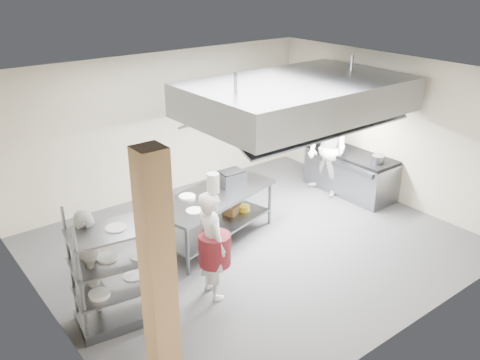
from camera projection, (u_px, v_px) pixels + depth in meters
floor at (254, 245)px, 9.01m from camera, size 7.00×7.00×0.00m
ceiling at (256, 76)px, 7.83m from camera, size 7.00×7.00×0.00m
wall_back at (164, 125)px, 10.60m from camera, size 7.00×0.00×7.00m
wall_left at (43, 229)px, 6.45m from camera, size 0.00×6.00×6.00m
wall_right at (387, 128)px, 10.40m from camera, size 0.00×6.00×6.00m
column at (158, 280)px, 5.41m from camera, size 0.30×0.30×3.00m
exhaust_hood at (298, 97)px, 9.09m from camera, size 4.00×2.50×0.60m
hood_strip_a at (259, 123)px, 8.71m from camera, size 1.60×0.12×0.04m
hood_strip_b at (331, 106)px, 9.73m from camera, size 1.60×0.12×0.04m
wall_shelf at (237, 112)px, 11.50m from camera, size 1.50×0.28×0.04m
island at (214, 217)px, 9.01m from camera, size 2.57×1.55×0.91m
island_worktop at (214, 195)px, 8.85m from camera, size 2.57×1.55×0.06m
island_undershelf at (214, 225)px, 9.08m from camera, size 2.36×1.41×0.04m
pass_rack at (116, 266)px, 6.79m from camera, size 1.26×0.84×1.76m
cooking_range at (350, 174)px, 10.95m from camera, size 0.80×2.00×0.84m
range_top at (352, 154)px, 10.77m from camera, size 0.78×1.96×0.06m
chef_head at (212, 245)px, 7.34m from camera, size 0.48×0.67×1.70m
chef_line at (327, 151)px, 10.65m from camera, size 0.83×1.02×1.97m
chef_plating at (90, 264)px, 6.93m from camera, size 0.69×1.05×1.65m
griddle at (231, 178)px, 9.18m from camera, size 0.49×0.39×0.23m
wicker_basket at (232, 209)px, 9.44m from camera, size 0.40×0.35×0.15m
stockpot at (379, 158)px, 10.26m from camera, size 0.22×0.22×0.15m
plate_stack at (119, 285)px, 6.92m from camera, size 0.28×0.28×0.05m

